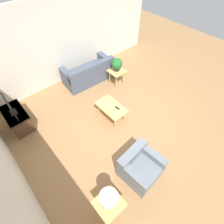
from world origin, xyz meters
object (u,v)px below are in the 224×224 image
at_px(potted_plant, 117,64).
at_px(armchair, 140,167).
at_px(side_table_lamp, 109,204).
at_px(sofa, 89,74).
at_px(side_table_plant, 117,73).
at_px(coffee_table, 111,108).
at_px(television, 9,107).
at_px(tv_stand_chest, 18,118).
at_px(table_lamp, 109,199).

bearing_deg(potted_plant, armchair, 146.77).
bearing_deg(armchair, side_table_lamp, -176.34).
height_order(sofa, armchair, sofa).
bearing_deg(side_table_plant, coffee_table, 131.86).
relative_size(side_table_plant, potted_plant, 1.20).
relative_size(armchair, potted_plant, 1.94).
height_order(armchair, television, television).
bearing_deg(side_table_plant, tv_stand_chest, 82.36).
height_order(television, potted_plant, television).
relative_size(side_table_lamp, potted_plant, 1.20).
xyz_separation_m(side_table_plant, potted_plant, (0.00, 0.00, 0.35)).
distance_m(armchair, coffee_table, 1.88).
distance_m(tv_stand_chest, table_lamp, 3.48).
bearing_deg(table_lamp, side_table_lamp, -45.00).
bearing_deg(potted_plant, table_lamp, 135.59).
distance_m(sofa, coffee_table, 1.89).
xyz_separation_m(coffee_table, tv_stand_chest, (1.50, 2.20, -0.07)).
distance_m(potted_plant, table_lamp, 4.12).
height_order(sofa, side_table_plant, sofa).
height_order(armchair, potted_plant, potted_plant).
xyz_separation_m(armchair, side_table_plant, (2.80, -1.83, 0.15)).
height_order(armchair, side_table_plant, armchair).
bearing_deg(side_table_lamp, potted_plant, -44.41).
height_order(coffee_table, potted_plant, potted_plant).
bearing_deg(tv_stand_chest, side_table_lamp, -171.96).
distance_m(sofa, tv_stand_chest, 2.74).
xyz_separation_m(sofa, television, (-0.32, 2.73, 0.48)).
bearing_deg(tv_stand_chest, armchair, -154.71).
bearing_deg(tv_stand_chest, potted_plant, -97.64).
height_order(armchair, side_table_lamp, armchair).
bearing_deg(television, coffee_table, -124.14).
bearing_deg(side_table_plant, potted_plant, 0.00).
xyz_separation_m(sofa, potted_plant, (-0.77, -0.64, 0.49)).
height_order(side_table_plant, table_lamp, table_lamp).
bearing_deg(tv_stand_chest, sofa, -83.34).
relative_size(television, table_lamp, 1.76).
height_order(armchair, coffee_table, armchair).
xyz_separation_m(side_table_lamp, potted_plant, (2.95, -2.89, 0.35)).
bearing_deg(armchair, potted_plant, 52.34).
distance_m(coffee_table, table_lamp, 2.61).
bearing_deg(sofa, television, 10.48).
bearing_deg(potted_plant, side_table_lamp, 135.59).
xyz_separation_m(sofa, table_lamp, (-3.71, 2.24, 0.55)).
relative_size(sofa, table_lamp, 4.12).
distance_m(armchair, table_lamp, 1.20).
xyz_separation_m(potted_plant, table_lamp, (-2.95, 2.89, 0.05)).
xyz_separation_m(armchair, television, (3.25, 1.54, 0.49)).
distance_m(side_table_lamp, potted_plant, 4.14).
relative_size(coffee_table, table_lamp, 2.11).
bearing_deg(side_table_plant, side_table_lamp, 135.59).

